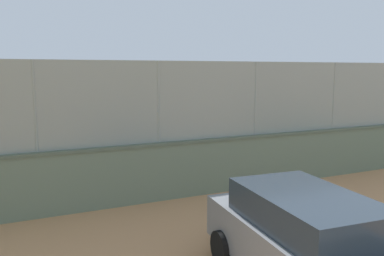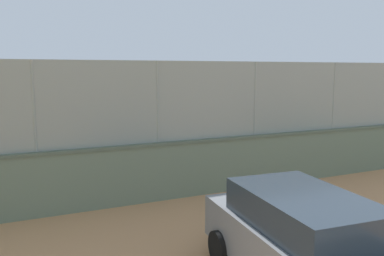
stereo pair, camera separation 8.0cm
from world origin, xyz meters
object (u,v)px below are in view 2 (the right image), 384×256
(player_foreground_swinging, at_px, (209,130))
(spare_ball_by_wall, at_px, (380,155))
(player_near_wall_returning, at_px, (155,143))
(parked_car_grey, at_px, (309,246))
(player_crossing_court, at_px, (41,141))
(courtside_bench, at_px, (216,160))
(sports_ball, at_px, (157,187))

(player_foreground_swinging, bearing_deg, spare_ball_by_wall, 144.80)
(player_near_wall_returning, relative_size, parked_car_grey, 0.37)
(parked_car_grey, bearing_deg, player_crossing_court, -71.65)
(player_foreground_swinging, relative_size, spare_ball_by_wall, 18.08)
(player_crossing_court, relative_size, spare_ball_by_wall, 20.28)
(spare_ball_by_wall, xyz_separation_m, courtside_bench, (7.37, -0.15, 0.42))
(spare_ball_by_wall, bearing_deg, parked_car_grey, 37.16)
(player_near_wall_returning, distance_m, parked_car_grey, 8.38)
(courtside_bench, bearing_deg, player_foreground_swinging, -112.23)
(player_near_wall_returning, bearing_deg, parked_car_grey, 88.62)
(player_foreground_swinging, distance_m, player_crossing_court, 7.05)
(sports_ball, bearing_deg, parked_car_grey, 94.32)
(sports_ball, xyz_separation_m, parked_car_grey, (-0.46, 6.12, 0.72))
(courtside_bench, bearing_deg, sports_ball, 24.63)
(player_foreground_swinging, distance_m, sports_ball, 6.50)
(parked_car_grey, bearing_deg, player_foreground_swinging, -107.77)
(sports_ball, xyz_separation_m, courtside_bench, (-2.43, -1.12, 0.35))
(sports_ball, bearing_deg, player_foreground_swinging, -128.70)
(parked_car_grey, bearing_deg, player_near_wall_returning, -91.38)
(player_crossing_court, bearing_deg, courtside_bench, 150.13)
(sports_ball, height_order, courtside_bench, courtside_bench)
(player_near_wall_returning, bearing_deg, player_crossing_court, -28.26)
(player_near_wall_returning, xyz_separation_m, spare_ball_by_wall, (-9.14, 1.30, -0.94))
(player_crossing_court, height_order, courtside_bench, player_crossing_court)
(player_near_wall_returning, xyz_separation_m, parked_car_grey, (0.20, 8.38, -0.15))
(player_near_wall_returning, relative_size, sports_ball, 7.12)
(sports_ball, bearing_deg, spare_ball_by_wall, -174.36)
(player_foreground_swinging, xyz_separation_m, sports_ball, (4.04, 5.04, -0.74))
(sports_ball, relative_size, spare_ball_by_wall, 2.87)
(player_crossing_court, distance_m, sports_ball, 5.23)
(spare_ball_by_wall, bearing_deg, sports_ball, 5.64)
(sports_ball, relative_size, courtside_bench, 0.15)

